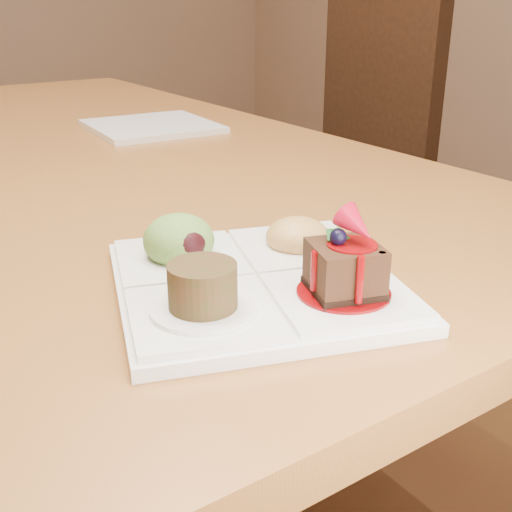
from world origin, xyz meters
TOP-DOWN VIEW (x-y plane):
  - ground at (0.00, 0.00)m, footprint 6.00×6.00m
  - dining_table at (0.00, 0.00)m, footprint 1.00×1.80m
  - chair_right at (0.85, 0.15)m, footprint 0.50×0.50m
  - sampler_plate at (-0.02, -0.69)m, footprint 0.32×0.32m
  - second_plate at (0.24, 0.05)m, footprint 0.25×0.25m

SIDE VIEW (x-z plane):
  - ground at x=0.00m, z-range 0.00..0.00m
  - chair_right at x=0.85m, z-range 0.07..1.10m
  - dining_table at x=0.00m, z-range 0.31..1.06m
  - second_plate at x=0.24m, z-range 0.75..0.76m
  - sampler_plate at x=-0.02m, z-range 0.72..0.82m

